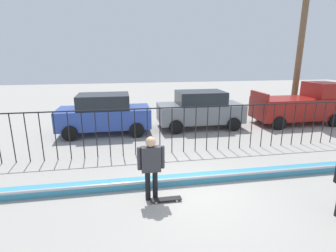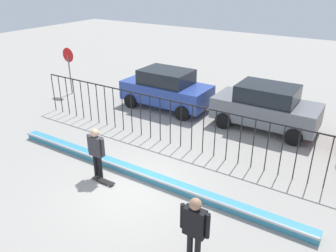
# 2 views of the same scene
# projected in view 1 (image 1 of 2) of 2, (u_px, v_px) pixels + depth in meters

# --- Properties ---
(ground_plane) EXTENTS (60.00, 60.00, 0.00)m
(ground_plane) POSITION_uv_depth(u_px,v_px,m) (194.00, 193.00, 7.22)
(ground_plane) COLOR #9E9991
(bowl_coping_ledge) EXTENTS (11.00, 0.41, 0.27)m
(bowl_coping_ledge) POSITION_uv_depth(u_px,v_px,m) (188.00, 179.00, 7.77)
(bowl_coping_ledge) COLOR teal
(bowl_coping_ledge) RESTS_ON ground
(perimeter_fence) EXTENTS (14.04, 0.04, 1.80)m
(perimeter_fence) POSITION_uv_depth(u_px,v_px,m) (172.00, 125.00, 9.92)
(perimeter_fence) COLOR black
(perimeter_fence) RESTS_ON ground
(skateboarder) EXTENTS (0.70, 0.26, 1.72)m
(skateboarder) POSITION_uv_depth(u_px,v_px,m) (151.00, 163.00, 6.64)
(skateboarder) COLOR black
(skateboarder) RESTS_ON ground
(skateboard) EXTENTS (0.80, 0.20, 0.07)m
(skateboard) POSITION_uv_depth(u_px,v_px,m) (166.00, 199.00, 6.80)
(skateboard) COLOR black
(skateboard) RESTS_ON ground
(parked_car_blue) EXTENTS (4.30, 2.12, 1.90)m
(parked_car_blue) POSITION_uv_depth(u_px,v_px,m) (104.00, 114.00, 12.50)
(parked_car_blue) COLOR #2D479E
(parked_car_blue) RESTS_ON ground
(parked_car_gray) EXTENTS (4.30, 2.12, 1.90)m
(parked_car_gray) POSITION_uv_depth(u_px,v_px,m) (200.00, 109.00, 13.52)
(parked_car_gray) COLOR slate
(parked_car_gray) RESTS_ON ground
(pickup_truck) EXTENTS (4.70, 2.12, 2.24)m
(pickup_truck) POSITION_uv_depth(u_px,v_px,m) (301.00, 105.00, 14.29)
(pickup_truck) COLOR maroon
(pickup_truck) RESTS_ON ground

